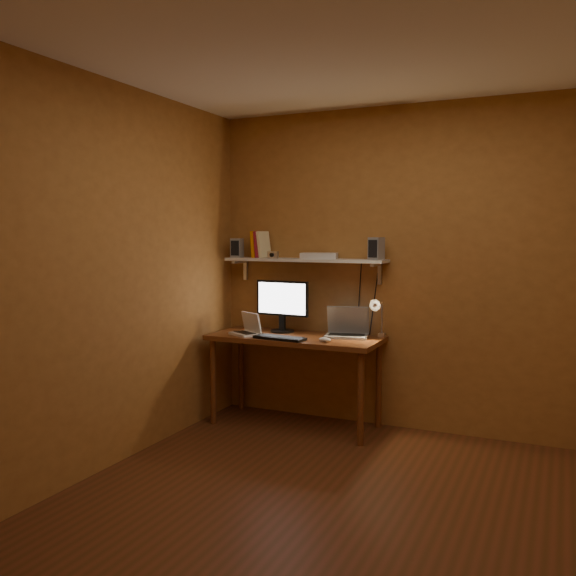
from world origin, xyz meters
The scene contains 14 objects.
room centered at (0.00, 0.00, 1.30)m, with size 3.44×3.24×2.64m.
desk centered at (-0.92, 1.28, 0.66)m, with size 1.40×0.60×0.75m.
wall_shelf centered at (-0.92, 1.47, 1.36)m, with size 1.40×0.25×0.21m.
monitor centered at (-1.10, 1.42, 1.00)m, with size 0.48×0.22×0.44m.
laptop centered at (-0.52, 1.42, 0.82)m, with size 0.38×0.31×0.25m.
netbook centered at (-1.29, 1.16, 0.80)m, with size 0.30×0.27×0.19m.
keyboard centered at (-0.96, 1.07, 0.76)m, with size 0.42×0.14×0.02m, color black.
mouse centered at (-0.59, 1.11, 0.77)m, with size 0.10×0.06×0.04m, color silver.
desk_lamp centered at (-0.26, 1.41, 0.96)m, with size 0.09×0.23×0.38m.
speaker_left centered at (-1.56, 1.46, 1.46)m, with size 0.09×0.09×0.17m, color gray.
speaker_right centered at (-0.30, 1.46, 1.46)m, with size 0.10×0.10×0.18m, color gray.
books centered at (-1.34, 1.50, 1.49)m, with size 0.14×0.16×0.23m.
shelf_camera centered at (-1.18, 1.41, 1.40)m, with size 0.10×0.05×0.06m.
router centered at (-0.79, 1.48, 1.40)m, with size 0.30×0.20×0.05m, color silver.
Camera 1 is at (1.08, -3.22, 1.57)m, focal length 38.00 mm.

